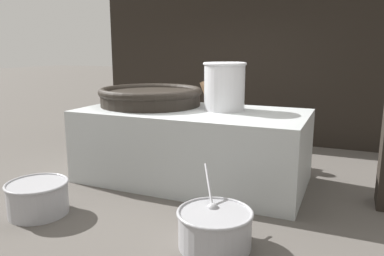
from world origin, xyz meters
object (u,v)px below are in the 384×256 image
(giant_wok_near, at_px, (151,96))
(prep_bowl_vegetables, at_px, (215,227))
(cook, at_px, (220,109))
(stock_pot, at_px, (224,86))
(prep_bowl_meat, at_px, (38,196))

(giant_wok_near, bearing_deg, prep_bowl_vegetables, -46.96)
(giant_wok_near, bearing_deg, cook, 54.58)
(cook, bearing_deg, stock_pot, 122.04)
(giant_wok_near, xyz_separation_m, prep_bowl_vegetables, (1.65, -1.77, -0.94))
(stock_pot, xyz_separation_m, prep_bowl_vegetables, (0.51, -1.77, -1.13))
(giant_wok_near, xyz_separation_m, stock_pot, (1.14, 0.00, 0.19))
(prep_bowl_vegetables, bearing_deg, stock_pot, 106.20)
(stock_pot, distance_m, prep_bowl_meat, 2.68)
(giant_wok_near, distance_m, prep_bowl_vegetables, 2.59)
(stock_pot, relative_size, prep_bowl_vegetables, 0.75)
(prep_bowl_meat, bearing_deg, prep_bowl_vegetables, 2.99)
(giant_wok_near, height_order, prep_bowl_vegetables, giant_wok_near)
(giant_wok_near, xyz_separation_m, cook, (0.73, 1.02, -0.29))
(stock_pot, xyz_separation_m, cook, (-0.41, 1.02, -0.48))
(giant_wok_near, bearing_deg, stock_pot, 0.16)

